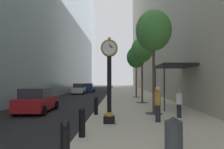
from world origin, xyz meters
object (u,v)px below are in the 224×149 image
street_tree_mid_near (142,50)px  trash_bin (174,134)px  bollard_nearest (65,141)px  car_red_near (37,100)px  bollard_second (82,121)px  car_blue_far (89,88)px  street_tree_mid_far (136,57)px  pedestrian_by_clock (158,103)px  street_clock (109,76)px  pedestrian_walking (179,103)px  bollard_fourth (96,105)px  street_tree_near (153,31)px  car_white_mid (79,89)px

street_tree_mid_near → trash_bin: street_tree_mid_near is taller
bollard_nearest → car_red_near: 9.87m
bollard_nearest → street_tree_mid_near: 14.89m
bollard_second → car_blue_far: size_ratio=0.27×
street_tree_mid_far → street_tree_mid_near: bearing=-90.0°
bollard_nearest → pedestrian_by_clock: 6.20m
street_tree_mid_far → pedestrian_by_clock: bearing=-90.9°
trash_bin → street_tree_mid_near: bearing=87.1°
street_tree_mid_far → trash_bin: bearing=-91.9°
street_clock → car_red_near: (-5.25, 4.01, -1.66)m
trash_bin → street_tree_mid_far: bearing=88.1°
street_tree_mid_far → pedestrian_walking: street_tree_mid_far is taller
bollard_fourth → car_red_near: (-4.33, 1.66, 0.11)m
bollard_second → bollard_fourth: same height
car_red_near → street_tree_mid_near: bearing=31.6°
street_tree_near → trash_bin: (-0.64, -6.82, -4.72)m
car_blue_far → pedestrian_walking: bearing=-71.1°
pedestrian_by_clock → car_white_mid: (-8.35, 22.20, -0.28)m
bollard_second → street_tree_mid_far: (3.62, 17.46, 4.36)m
street_tree_near → street_tree_mid_near: (0.00, 6.09, -0.34)m
street_clock → bollard_nearest: street_clock is taller
street_tree_mid_far → car_red_near: 14.21m
trash_bin → bollard_nearest: bearing=-163.8°
bollard_second → pedestrian_by_clock: bearing=39.4°
street_clock → street_tree_mid_far: 15.46m
pedestrian_walking → pedestrian_by_clock: size_ratio=0.89×
trash_bin → street_tree_near: bearing=84.6°
street_tree_near → street_tree_mid_far: (0.00, 12.17, -0.32)m
street_clock → bollard_nearest: 5.26m
street_tree_mid_near → car_red_near: size_ratio=1.44×
car_red_near → pedestrian_by_clock: bearing=-25.6°
pedestrian_by_clock → car_red_near: (-7.72, 3.69, -0.28)m
car_white_mid → pedestrian_walking: bearing=-65.1°
street_tree_mid_far → pedestrian_by_clock: 15.21m
bollard_nearest → street_tree_mid_near: size_ratio=0.18×
car_red_near → car_blue_far: bearing=89.5°
street_clock → bollard_second: street_clock is taller
street_tree_mid_near → trash_bin: bearing=-92.9°
street_clock → pedestrian_walking: street_clock is taller
bollard_nearest → street_tree_mid_far: (3.62, 19.86, 4.36)m
bollard_fourth → pedestrian_walking: (4.80, -0.85, 0.26)m
street_clock → pedestrian_walking: size_ratio=2.68×
bollard_nearest → street_tree_mid_near: (3.62, 13.77, 4.33)m
street_tree_near → bollard_second: bearing=-124.4°
street_tree_near → car_red_near: bearing=171.5°
car_red_near → car_blue_far: car_red_near is taller
street_tree_near → street_tree_mid_far: size_ratio=1.05×
car_red_near → street_tree_mid_far: bearing=54.1°
trash_bin → car_white_mid: bearing=106.7°
bollard_nearest → street_tree_mid_near: street_tree_mid_near is taller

